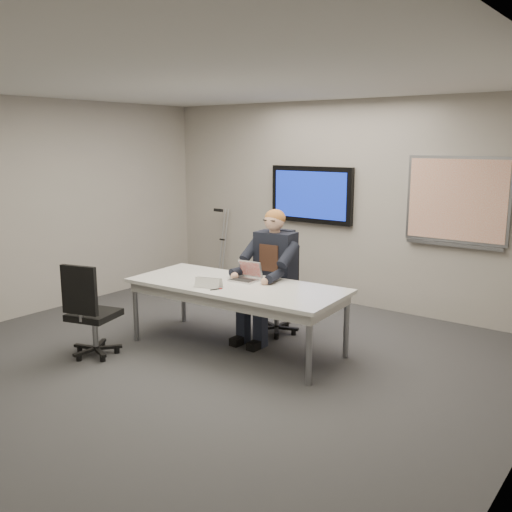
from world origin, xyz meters
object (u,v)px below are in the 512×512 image
Objects in this scene: laptop at (246,276)px; seated_person at (266,288)px; office_chair_far at (278,306)px; conference_table at (237,291)px; office_chair_near at (92,328)px.

seated_person is at bearing 71.66° from laptop.
laptop is (-0.06, -0.53, 0.47)m from office_chair_far.
seated_person reaches higher than conference_table.
laptop is at bearing -113.16° from office_chair_far.
office_chair_near is at bearing -132.49° from laptop.
office_chair_near is at bearing -138.15° from office_chair_far.
seated_person is at bearing 79.94° from conference_table.
conference_table is at bearing -109.93° from office_chair_far.
laptop is at bearing 91.85° from conference_table.
seated_person is (1.13, 1.57, 0.28)m from office_chair_near.
laptop is at bearing -109.95° from seated_person.
seated_person reaches higher than office_chair_far.
seated_person is at bearing -141.39° from office_chair_near.
seated_person is (0.05, 0.47, -0.05)m from conference_table.
conference_table is 1.64× the size of seated_person.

